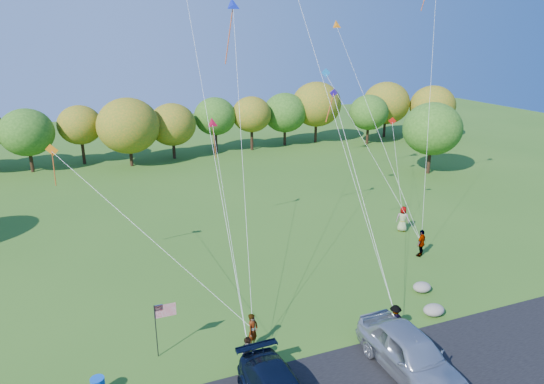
{
  "coord_description": "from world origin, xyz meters",
  "views": [
    {
      "loc": [
        -9.31,
        -17.81,
        14.23
      ],
      "look_at": [
        0.02,
        6.0,
        5.75
      ],
      "focal_mm": 32.0,
      "sensor_mm": 36.0,
      "label": 1
    }
  ],
  "objects_px": {
    "flyer_a": "(253,331)",
    "flyer_b": "(249,354)",
    "minivan_silver": "(410,353)",
    "flyer_c": "(395,319)",
    "flyer_e": "(403,219)",
    "flyer_d": "(421,243)"
  },
  "relations": [
    {
      "from": "flyer_a",
      "to": "flyer_b",
      "type": "relative_size",
      "value": 1.08
    },
    {
      "from": "minivan_silver",
      "to": "flyer_c",
      "type": "relative_size",
      "value": 3.77
    },
    {
      "from": "flyer_c",
      "to": "minivan_silver",
      "type": "bearing_deg",
      "value": 63.85
    },
    {
      "from": "minivan_silver",
      "to": "flyer_b",
      "type": "bearing_deg",
      "value": 155.26
    },
    {
      "from": "flyer_c",
      "to": "flyer_e",
      "type": "relative_size",
      "value": 0.8
    },
    {
      "from": "flyer_c",
      "to": "flyer_b",
      "type": "bearing_deg",
      "value": -3.3
    },
    {
      "from": "flyer_e",
      "to": "flyer_c",
      "type": "bearing_deg",
      "value": 92.39
    },
    {
      "from": "minivan_silver",
      "to": "flyer_c",
      "type": "distance_m",
      "value": 3.04
    },
    {
      "from": "minivan_silver",
      "to": "flyer_b",
      "type": "height_order",
      "value": "minivan_silver"
    },
    {
      "from": "flyer_c",
      "to": "flyer_d",
      "type": "height_order",
      "value": "flyer_d"
    },
    {
      "from": "minivan_silver",
      "to": "flyer_a",
      "type": "distance_m",
      "value": 7.13
    },
    {
      "from": "minivan_silver",
      "to": "flyer_d",
      "type": "bearing_deg",
      "value": 48.91
    },
    {
      "from": "flyer_a",
      "to": "flyer_b",
      "type": "xyz_separation_m",
      "value": [
        -0.71,
        -1.47,
        -0.07
      ]
    },
    {
      "from": "flyer_c",
      "to": "flyer_e",
      "type": "height_order",
      "value": "flyer_e"
    },
    {
      "from": "minivan_silver",
      "to": "flyer_a",
      "type": "height_order",
      "value": "minivan_silver"
    },
    {
      "from": "flyer_d",
      "to": "flyer_e",
      "type": "bearing_deg",
      "value": -139.51
    },
    {
      "from": "flyer_a",
      "to": "flyer_c",
      "type": "relative_size",
      "value": 1.16
    },
    {
      "from": "flyer_c",
      "to": "flyer_d",
      "type": "xyz_separation_m",
      "value": [
        6.74,
        6.7,
        0.17
      ]
    },
    {
      "from": "flyer_d",
      "to": "flyer_e",
      "type": "height_order",
      "value": "flyer_e"
    },
    {
      "from": "flyer_a",
      "to": "flyer_b",
      "type": "bearing_deg",
      "value": -154.24
    },
    {
      "from": "flyer_b",
      "to": "flyer_e",
      "type": "xyz_separation_m",
      "value": [
        15.79,
        10.74,
        0.14
      ]
    },
    {
      "from": "flyer_a",
      "to": "flyer_e",
      "type": "height_order",
      "value": "flyer_e"
    }
  ]
}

